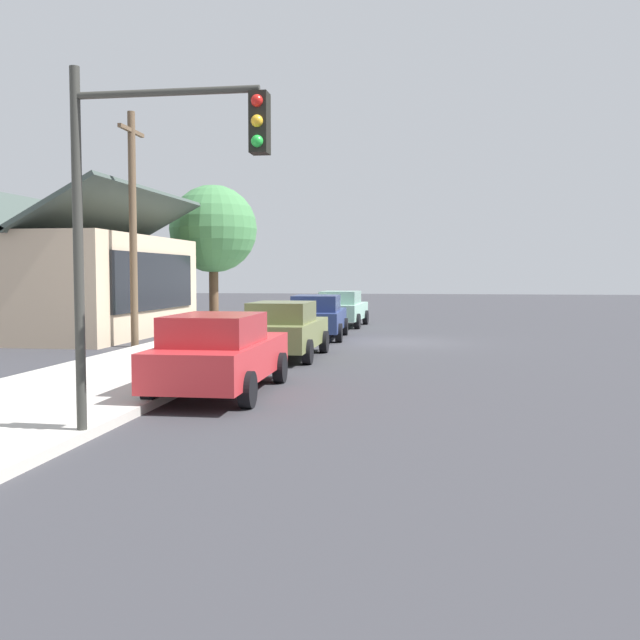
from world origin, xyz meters
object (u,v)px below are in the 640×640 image
object	(u,v)px
car_navy	(318,316)
fire_hydrant_red	(272,327)
traffic_light_main	(150,191)
shade_tree	(213,229)
car_olive	(285,329)
utility_pole_wooden	(133,225)
car_cherry	(220,353)
car_seafoam	(342,308)

from	to	relation	value
car_navy	fire_hydrant_red	size ratio (longest dim) A/B	6.86
traffic_light_main	shade_tree	bearing A→B (deg)	15.17
car_olive	shade_tree	bearing A→B (deg)	25.14
traffic_light_main	utility_pole_wooden	xyz separation A→B (m)	(12.58, 5.66, 0.44)
car_cherry	shade_tree	size ratio (longest dim) A/B	0.74
car_navy	traffic_light_main	distance (m)	16.60
car_cherry	car_olive	size ratio (longest dim) A/B	1.06
car_cherry	car_seafoam	xyz separation A→B (m)	(18.40, -0.11, -0.00)
car_seafoam	fire_hydrant_red	size ratio (longest dim) A/B	6.37
car_cherry	car_olive	bearing A→B (deg)	-1.17
car_olive	car_navy	bearing A→B (deg)	0.62
car_seafoam	shade_tree	size ratio (longest dim) A/B	0.69
car_seafoam	fire_hydrant_red	world-z (taller)	car_seafoam
car_olive	car_navy	xyz separation A→B (m)	(6.13, 0.04, 0.00)
shade_tree	utility_pole_wooden	distance (m)	10.93
car_navy	fire_hydrant_red	bearing A→B (deg)	131.18
utility_pole_wooden	fire_hydrant_red	bearing A→B (deg)	-58.41
car_cherry	fire_hydrant_red	xyz separation A→B (m)	(10.91, 1.40, -0.32)
car_navy	utility_pole_wooden	xyz separation A→B (m)	(-3.80, 5.39, 3.11)
car_olive	fire_hydrant_red	distance (m)	5.00
car_navy	car_seafoam	xyz separation A→B (m)	(6.15, -0.12, -0.00)
utility_pole_wooden	fire_hydrant_red	world-z (taller)	utility_pole_wooden
car_cherry	traffic_light_main	xyz separation A→B (m)	(-4.13, -0.26, 2.68)
car_cherry	car_navy	xyz separation A→B (m)	(12.25, 0.01, 0.00)
car_olive	car_seafoam	size ratio (longest dim) A/B	1.01
car_navy	car_seafoam	distance (m)	6.15
car_olive	traffic_light_main	size ratio (longest dim) A/B	0.88
fire_hydrant_red	car_cherry	bearing A→B (deg)	-172.71
car_navy	utility_pole_wooden	distance (m)	7.29
car_cherry	car_navy	world-z (taller)	same
utility_pole_wooden	car_seafoam	bearing A→B (deg)	-28.96
car_cherry	utility_pole_wooden	world-z (taller)	utility_pole_wooden
car_cherry	car_navy	bearing A→B (deg)	-0.86
car_cherry	shade_tree	bearing A→B (deg)	16.60
car_seafoam	utility_pole_wooden	size ratio (longest dim) A/B	0.60
car_olive	car_cherry	bearing A→B (deg)	-180.00
car_cherry	traffic_light_main	bearing A→B (deg)	-177.25
car_cherry	car_navy	distance (m)	12.25
fire_hydrant_red	car_seafoam	bearing A→B (deg)	-11.37
traffic_light_main	car_cherry	bearing A→B (deg)	3.66
traffic_light_main	utility_pole_wooden	world-z (taller)	utility_pole_wooden
traffic_light_main	fire_hydrant_red	size ratio (longest dim) A/B	7.32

